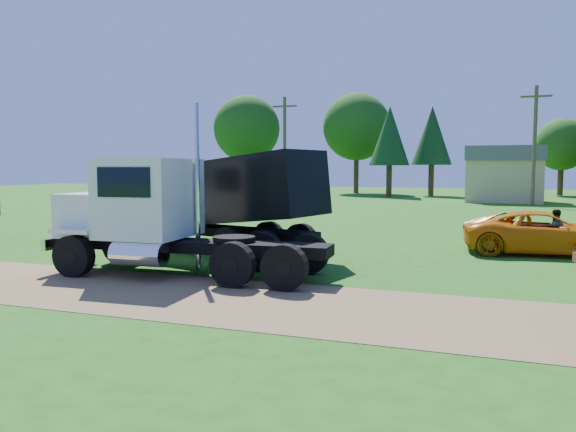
% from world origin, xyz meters
% --- Properties ---
extents(ground, '(140.00, 140.00, 0.00)m').
position_xyz_m(ground, '(0.00, 0.00, 0.00)').
color(ground, '#1B5613').
rests_on(ground, ground).
extents(dirt_track, '(120.00, 4.20, 0.01)m').
position_xyz_m(dirt_track, '(0.00, 0.00, 0.01)').
color(dirt_track, olive).
rests_on(dirt_track, ground).
extents(white_semi_tractor, '(7.90, 3.04, 4.72)m').
position_xyz_m(white_semi_tractor, '(-5.70, 2.11, 1.61)').
color(white_semi_tractor, black).
rests_on(white_semi_tractor, ground).
extents(black_dump_truck, '(8.19, 4.18, 3.48)m').
position_xyz_m(black_dump_truck, '(-5.49, 5.83, 1.91)').
color(black_dump_truck, black).
rests_on(black_dump_truck, ground).
extents(orange_pickup, '(5.47, 2.96, 1.46)m').
position_xyz_m(orange_pickup, '(4.81, 9.60, 0.73)').
color(orange_pickup, orange).
rests_on(orange_pickup, ground).
extents(spectator_b, '(0.86, 0.74, 1.53)m').
position_xyz_m(spectator_b, '(5.14, 9.63, 0.77)').
color(spectator_b, '#999999').
rests_on(spectator_b, ground).
extents(tan_shed, '(6.20, 5.40, 4.70)m').
position_xyz_m(tan_shed, '(4.00, 40.00, 2.42)').
color(tan_shed, tan).
rests_on(tan_shed, ground).
extents(utility_poles, '(42.20, 0.28, 9.00)m').
position_xyz_m(utility_poles, '(6.00, 35.00, 4.71)').
color(utility_poles, '#4D432B').
rests_on(utility_poles, ground).
extents(tree_row, '(55.40, 13.94, 11.27)m').
position_xyz_m(tree_row, '(0.75, 49.01, 6.91)').
color(tree_row, '#352315').
rests_on(tree_row, ground).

